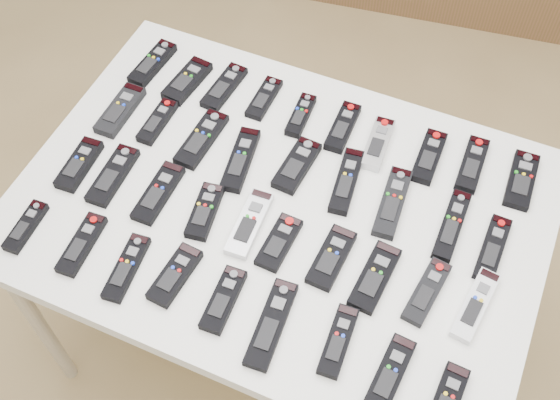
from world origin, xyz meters
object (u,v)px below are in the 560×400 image
at_px(remote_0, 153,63).
at_px(remote_22, 205,211).
at_px(remote_9, 521,180).
at_px(remote_24, 279,242).
at_px(remote_17, 452,225).
at_px(remote_8, 472,164).
at_px(remote_4, 301,115).
at_px(remote_5, 343,127).
at_px(remote_1, 187,81).
at_px(remote_14, 297,165).
at_px(remote_3, 264,98).
at_px(remote_35, 338,341).
at_px(remote_26, 375,277).
at_px(remote_10, 120,110).
at_px(remote_36, 390,375).
at_px(remote_30, 82,244).
at_px(remote_34, 271,324).
at_px(remote_32, 175,275).
at_px(remote_28, 475,305).
at_px(remote_7, 429,157).
at_px(remote_18, 492,249).
at_px(remote_33, 223,300).
at_px(remote_27, 427,292).
at_px(remote_31, 127,268).
at_px(remote_11, 157,121).
at_px(table, 280,218).
at_px(remote_19, 79,164).
at_px(remote_20, 113,175).
at_px(remote_13, 241,160).
at_px(remote_2, 224,87).
at_px(remote_12, 202,139).
at_px(remote_16, 392,203).
at_px(remote_25, 331,258).
at_px(remote_23, 249,223).
at_px(remote_29, 26,227).
at_px(remote_21, 158,193).
at_px(remote_6, 378,144).
at_px(remote_15, 346,181).

relative_size(remote_0, remote_22, 1.13).
bearing_deg(remote_9, remote_24, -141.99).
distance_m(remote_17, remote_22, 0.58).
height_order(remote_8, remote_24, remote_8).
distance_m(remote_4, remote_5, 0.11).
height_order(remote_1, remote_14, remote_1).
xyz_separation_m(remote_3, remote_35, (0.43, -0.57, 0.00)).
bearing_deg(remote_26, remote_10, 169.35).
bearing_deg(remote_36, remote_1, 147.51).
distance_m(remote_30, remote_34, 0.48).
bearing_deg(remote_5, remote_14, -112.26).
relative_size(remote_32, remote_35, 0.95).
height_order(remote_28, remote_32, remote_32).
xyz_separation_m(remote_7, remote_35, (-0.03, -0.55, 0.00)).
height_order(remote_18, remote_33, remote_33).
relative_size(remote_27, remote_31, 0.99).
distance_m(remote_11, remote_27, 0.81).
bearing_deg(remote_4, remote_31, -111.10).
xyz_separation_m(table, remote_35, (0.25, -0.27, 0.07)).
xyz_separation_m(remote_4, remote_22, (-0.09, -0.37, 0.00)).
xyz_separation_m(remote_19, remote_28, (1.00, 0.02, -0.00)).
relative_size(remote_10, remote_20, 0.97).
bearing_deg(remote_35, remote_13, 134.55).
bearing_deg(remote_2, remote_12, -77.30).
distance_m(remote_16, remote_26, 0.21).
distance_m(remote_32, remote_34, 0.25).
height_order(remote_16, remote_26, remote_16).
relative_size(remote_25, remote_34, 0.77).
distance_m(remote_3, remote_27, 0.68).
bearing_deg(remote_33, remote_4, 92.24).
xyz_separation_m(remote_12, remote_32, (0.13, -0.37, 0.00)).
xyz_separation_m(remote_14, remote_23, (-0.04, -0.20, -0.00)).
xyz_separation_m(remote_13, remote_29, (-0.37, -0.38, -0.00)).
distance_m(remote_24, remote_28, 0.45).
bearing_deg(remote_11, remote_20, -94.26).
relative_size(remote_22, remote_23, 0.82).
height_order(remote_21, remote_25, remote_25).
distance_m(remote_4, remote_10, 0.47).
distance_m(remote_18, remote_34, 0.54).
height_order(remote_18, remote_25, remote_25).
height_order(remote_17, remote_21, remote_17).
height_order(remote_9, remote_13, remote_13).
bearing_deg(remote_3, remote_6, -4.85).
xyz_separation_m(remote_6, remote_20, (-0.56, -0.35, -0.00)).
xyz_separation_m(remote_13, remote_36, (0.52, -0.38, -0.00)).
distance_m(remote_2, remote_36, 0.89).
height_order(remote_6, remote_15, same).
bearing_deg(remote_13, remote_12, 160.63).
xyz_separation_m(remote_4, remote_10, (-0.44, -0.17, 0.00)).
bearing_deg(remote_20, remote_24, -3.96).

